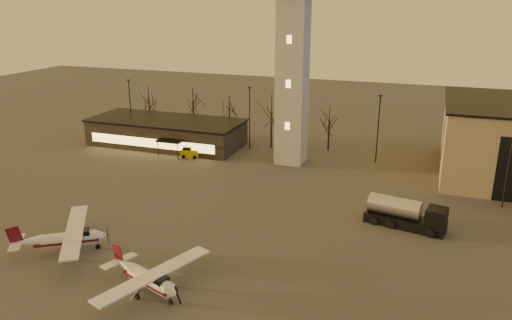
# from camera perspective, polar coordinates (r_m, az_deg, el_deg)

# --- Properties ---
(ground) EXTENTS (220.00, 220.00, 0.00)m
(ground) POSITION_cam_1_polar(r_m,az_deg,el_deg) (48.75, -6.02, -10.64)
(ground) COLOR #494643
(ground) RESTS_ON ground
(control_tower) EXTENTS (6.80, 6.80, 32.60)m
(control_tower) POSITION_cam_1_polar(r_m,az_deg,el_deg) (71.28, 4.24, 12.35)
(control_tower) COLOR #A5A29C
(control_tower) RESTS_ON ground
(terminal) EXTENTS (25.40, 12.20, 4.30)m
(terminal) POSITION_cam_1_polar(r_m,az_deg,el_deg) (84.14, -10.19, 3.17)
(terminal) COLOR black
(terminal) RESTS_ON ground
(light_poles) EXTENTS (58.50, 12.25, 10.14)m
(light_poles) POSITION_cam_1_polar(r_m,az_deg,el_deg) (73.97, 4.63, 3.96)
(light_poles) COLOR black
(light_poles) RESTS_ON ground
(tree_row) EXTENTS (37.20, 9.20, 8.80)m
(tree_row) POSITION_cam_1_polar(r_m,az_deg,el_deg) (85.91, -3.11, 6.33)
(tree_row) COLOR black
(tree_row) RESTS_ON ground
(cessna_front) EXTENTS (9.00, 10.97, 3.08)m
(cessna_front) POSITION_cam_1_polar(r_m,az_deg,el_deg) (42.89, -11.77, -13.64)
(cessna_front) COLOR silver
(cessna_front) RESTS_ON ground
(cessna_rear) EXTENTS (9.69, 10.75, 3.29)m
(cessna_rear) POSITION_cam_1_polar(r_m,az_deg,el_deg) (51.50, -20.34, -8.70)
(cessna_rear) COLOR silver
(cessna_rear) RESTS_ON ground
(fuel_truck) EXTENTS (8.67, 4.04, 3.10)m
(fuel_truck) POSITION_cam_1_polar(r_m,az_deg,el_deg) (55.70, 16.65, -6.13)
(fuel_truck) COLOR black
(fuel_truck) RESTS_ON ground
(service_cart) EXTENTS (2.88, 2.09, 1.69)m
(service_cart) POSITION_cam_1_polar(r_m,az_deg,el_deg) (77.17, -7.55, 0.78)
(service_cart) COLOR #C2A20B
(service_cart) RESTS_ON ground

